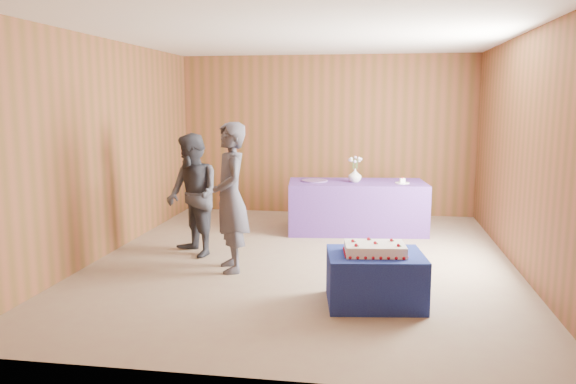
% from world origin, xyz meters
% --- Properties ---
extents(ground, '(6.00, 6.00, 0.00)m').
position_xyz_m(ground, '(0.00, 0.00, 0.00)').
color(ground, gray).
rests_on(ground, ground).
extents(room_shell, '(5.04, 6.04, 2.72)m').
position_xyz_m(room_shell, '(0.00, 0.00, 1.80)').
color(room_shell, brown).
rests_on(room_shell, ground).
extents(cake_table, '(0.99, 0.82, 0.50)m').
position_xyz_m(cake_table, '(0.87, -1.38, 0.25)').
color(cake_table, navy).
rests_on(cake_table, ground).
extents(serving_table, '(2.09, 1.13, 0.75)m').
position_xyz_m(serving_table, '(0.59, 1.66, 0.38)').
color(serving_table, '#55328A').
rests_on(serving_table, ground).
extents(sheet_cake, '(0.63, 0.46, 0.14)m').
position_xyz_m(sheet_cake, '(0.86, -1.40, 0.55)').
color(sheet_cake, white).
rests_on(sheet_cake, cake_table).
extents(vase, '(0.23, 0.23, 0.20)m').
position_xyz_m(vase, '(0.55, 1.62, 0.85)').
color(vase, silver).
rests_on(vase, serving_table).
extents(flower_spray, '(0.20, 0.20, 0.16)m').
position_xyz_m(flower_spray, '(0.55, 1.62, 1.08)').
color(flower_spray, '#2A6B2E').
rests_on(flower_spray, vase).
extents(platter, '(0.48, 0.48, 0.02)m').
position_xyz_m(platter, '(-0.04, 1.60, 0.76)').
color(platter, '#68458A').
rests_on(platter, serving_table).
extents(plate, '(0.22, 0.22, 0.01)m').
position_xyz_m(plate, '(1.24, 1.61, 0.76)').
color(plate, white).
rests_on(plate, serving_table).
extents(cake_slice, '(0.09, 0.08, 0.09)m').
position_xyz_m(cake_slice, '(1.24, 1.61, 0.79)').
color(cake_slice, white).
rests_on(cake_slice, plate).
extents(knife, '(0.25, 0.10, 0.00)m').
position_xyz_m(knife, '(1.28, 1.44, 0.75)').
color(knife, silver).
rests_on(knife, serving_table).
extents(guest_left, '(0.63, 0.73, 1.70)m').
position_xyz_m(guest_left, '(-0.77, -0.52, 0.85)').
color(guest_left, '#3D3C47').
rests_on(guest_left, ground).
extents(guest_right, '(0.94, 0.94, 1.54)m').
position_xyz_m(guest_right, '(-1.40, 0.02, 0.77)').
color(guest_right, '#30313A').
rests_on(guest_right, ground).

